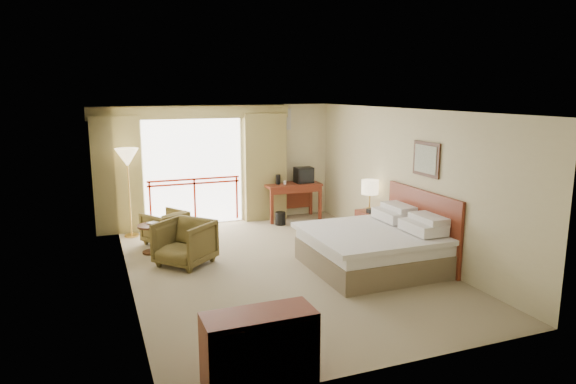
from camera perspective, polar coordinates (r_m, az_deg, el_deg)
name	(u,v)px	position (r m, az deg, el deg)	size (l,w,h in m)	color
floor	(281,267)	(9.01, -0.81, -8.37)	(7.00, 7.00, 0.00)	gray
ceiling	(280,110)	(8.49, -0.86, 9.06)	(7.00, 7.00, 0.00)	white
wall_back	(228,164)	(11.95, -6.71, 3.12)	(5.00, 5.00, 0.00)	beige
wall_front	(395,251)	(5.60, 11.85, -6.38)	(5.00, 5.00, 0.00)	beige
wall_left	(126,203)	(8.14, -17.56, -1.15)	(7.00, 7.00, 0.00)	beige
wall_right	(406,182)	(9.79, 13.02, 1.11)	(7.00, 7.00, 0.00)	beige
balcony_door	(194,172)	(11.78, -10.44, 2.15)	(2.40, 2.40, 0.00)	white
balcony_railing	(194,189)	(11.82, -10.35, 0.28)	(2.09, 0.03, 1.02)	#AE260E
curtain_left	(117,175)	(11.45, -18.45, 1.76)	(1.00, 0.26, 2.50)	olive
curtain_right	(265,167)	(12.06, -2.61, 2.78)	(1.00, 0.26, 2.50)	olive
valance	(192,112)	(11.55, -10.58, 8.71)	(4.40, 0.22, 0.28)	olive
hvac_vent	(281,119)	(12.21, -0.81, 8.08)	(0.50, 0.04, 0.50)	silver
bed	(374,247)	(9.00, 9.57, -6.03)	(2.13, 2.06, 0.97)	brown
headboard	(422,226)	(9.44, 14.67, -3.70)	(0.06, 2.10, 1.30)	maroon
framed_art	(426,159)	(9.22, 15.09, 3.54)	(0.04, 0.72, 0.60)	black
nightstand	(370,226)	(10.61, 9.10, -3.73)	(0.43, 0.51, 0.62)	maroon
table_lamp	(370,188)	(10.48, 9.09, 0.48)	(0.34, 0.34, 0.61)	tan
phone	(372,211)	(10.37, 9.34, -2.08)	(0.19, 0.15, 0.08)	black
desk	(291,191)	(12.19, 0.35, 0.12)	(1.32, 0.64, 0.86)	maroon
tv	(304,175)	(12.18, 1.77, 1.90)	(0.41, 0.33, 0.37)	black
coffee_maker	(278,180)	(11.96, -1.11, 1.39)	(0.11, 0.11, 0.24)	black
cup	(285,183)	(11.98, -0.35, 1.06)	(0.06, 0.06, 0.09)	white
wastebasket	(280,218)	(11.72, -0.86, -2.95)	(0.24, 0.24, 0.30)	black
armchair_far	(166,244)	(10.63, -13.42, -5.59)	(0.72, 0.74, 0.67)	#4A3D1A
armchair_near	(186,264)	(9.33, -11.30, -7.89)	(0.85, 0.87, 0.79)	#4A3D1A
side_table	(151,234)	(10.00, -14.96, -4.52)	(0.50, 0.50, 0.54)	black
book	(151,225)	(9.96, -15.01, -3.54)	(0.19, 0.25, 0.02)	white
floor_lamp	(127,161)	(11.03, -17.43, 3.31)	(0.47, 0.47, 1.86)	tan
dresser	(260,348)	(5.58, -3.18, -16.95)	(1.17, 0.50, 0.78)	maroon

